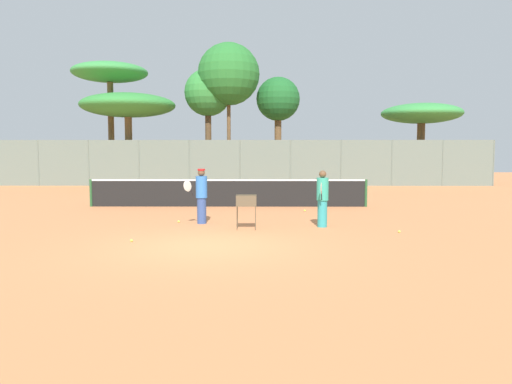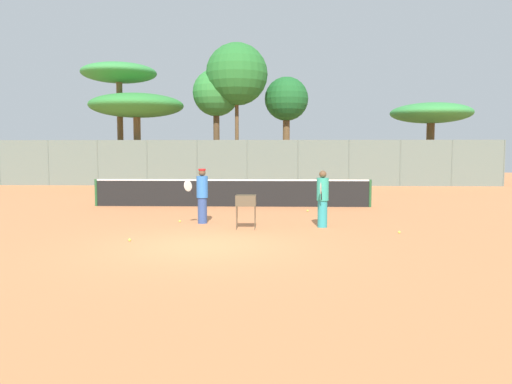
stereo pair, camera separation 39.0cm
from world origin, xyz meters
TOP-DOWN VIEW (x-y plane):
  - ground_plane at (0.00, 0.00)m, footprint 80.00×80.00m
  - tennis_net at (0.00, 8.20)m, footprint 10.88×0.10m
  - back_fence at (-0.00, 19.95)m, footprint 31.72×0.08m
  - tree_0 at (-2.33, 23.49)m, footprint 3.25×3.25m
  - tree_1 at (-7.38, 21.63)m, footprint 6.16×6.16m
  - tree_2 at (2.55, 24.84)m, footprint 3.12×3.12m
  - tree_3 at (-0.88, 23.07)m, footprint 4.21×4.21m
  - tree_4 at (-8.87, 22.81)m, footprint 5.07×5.07m
  - tree_5 at (12.17, 22.82)m, footprint 5.38×5.38m
  - player_white_outfit at (3.03, 2.96)m, footprint 0.34×0.88m
  - player_red_cap at (-0.52, 3.62)m, footprint 0.68×0.71m
  - ball_cart at (0.87, 2.54)m, footprint 0.56×0.41m
  - tennis_ball_0 at (4.96, 1.97)m, footprint 0.07×0.07m
  - tennis_ball_1 at (2.86, 6.65)m, footprint 0.07×0.07m
  - tennis_ball_2 at (-1.84, 0.58)m, footprint 0.07×0.07m
  - tennis_ball_3 at (-1.24, 3.83)m, footprint 0.07×0.07m

SIDE VIEW (x-z plane):
  - ground_plane at x=0.00m, z-range 0.00..0.00m
  - tennis_ball_0 at x=4.96m, z-range 0.00..0.07m
  - tennis_ball_1 at x=2.86m, z-range 0.00..0.07m
  - tennis_ball_2 at x=-1.84m, z-range 0.00..0.07m
  - tennis_ball_3 at x=-1.24m, z-range 0.00..0.07m
  - tennis_net at x=0.00m, z-range 0.02..1.09m
  - ball_cart at x=0.87m, z-range 0.25..1.20m
  - player_white_outfit at x=3.03m, z-range 0.02..1.65m
  - player_red_cap at x=-0.52m, z-range 0.03..1.68m
  - back_fence at x=0.00m, z-range 0.00..2.87m
  - tree_5 at x=12.17m, z-range 1.94..7.32m
  - tree_1 at x=-7.38m, z-range 2.14..8.07m
  - tree_2 at x=2.55m, z-range 2.04..9.49m
  - tree_0 at x=-2.33m, z-range 2.19..10.01m
  - tree_4 at x=-8.87m, z-range 3.28..11.37m
  - tree_3 at x=-0.88m, z-range 2.61..12.09m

